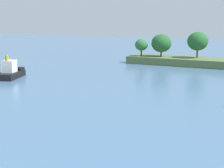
% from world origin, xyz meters
% --- Properties ---
extents(tugboat, '(6.46, 9.11, 5.13)m').
position_xyz_m(tugboat, '(-27.60, 39.26, 1.32)').
color(tugboat, black).
rests_on(tugboat, ground).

